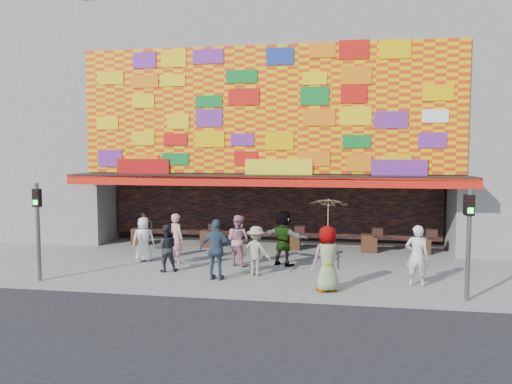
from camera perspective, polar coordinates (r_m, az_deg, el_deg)
ground at (r=15.96m, az=-0.98°, el=-9.67°), size 90.00×90.00×0.00m
road_strip at (r=9.96m, az=-8.22°, el=-18.71°), size 30.00×8.00×0.02m
shop_building at (r=23.58m, az=2.67°, el=7.79°), size 15.20×9.40×10.00m
neighbor_left at (r=28.16m, az=-24.97°, el=8.42°), size 11.00×8.00×12.00m
signal_left at (r=16.54m, az=-23.68°, el=-3.00°), size 0.22×0.20×3.00m
signal_right at (r=14.26m, az=23.17°, el=-4.15°), size 0.22×0.20×3.00m
ped_a at (r=18.44m, az=-12.73°, el=-5.29°), size 0.91×0.75×1.60m
ped_b at (r=17.85m, az=-9.07°, el=-5.27°), size 0.77×0.72×1.78m
ped_c at (r=16.77m, az=-10.24°, el=-6.33°), size 0.91×0.82×1.55m
ped_d at (r=15.98m, az=0.01°, el=-6.74°), size 1.16×0.89×1.58m
ped_e at (r=15.46m, az=-4.52°, el=-6.58°), size 1.13×0.53×1.88m
ped_f at (r=17.38m, az=3.15°, el=-5.27°), size 1.82×1.35×1.91m
ped_g at (r=14.31m, az=8.16°, el=-7.56°), size 1.09×0.97×1.87m
ped_h at (r=15.50m, az=17.92°, el=-6.92°), size 0.71×0.51×1.80m
ped_i at (r=17.35m, az=-2.07°, el=-5.53°), size 1.06×0.96×1.76m
parasol at (r=14.10m, az=8.22°, el=-2.62°), size 1.20×1.21×1.90m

